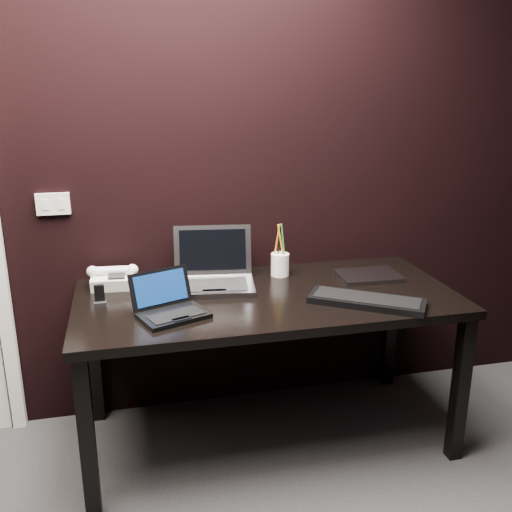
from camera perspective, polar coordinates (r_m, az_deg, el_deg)
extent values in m
plane|color=black|center=(2.77, -7.00, 9.49)|extent=(4.00, 0.00, 4.00)
cube|color=silver|center=(2.79, -19.63, 4.93)|extent=(0.15, 0.02, 0.10)
cube|color=silver|center=(2.78, -20.37, 4.83)|extent=(0.03, 0.01, 0.05)
cube|color=silver|center=(2.78, -18.93, 4.94)|extent=(0.03, 0.01, 0.05)
cube|color=black|center=(2.58, 1.12, -4.27)|extent=(1.70, 0.80, 0.04)
cube|color=black|center=(2.38, -16.54, -17.07)|extent=(0.06, 0.06, 0.70)
cube|color=black|center=(2.76, 19.74, -12.41)|extent=(0.06, 0.06, 0.70)
cube|color=black|center=(2.99, -15.91, -9.60)|extent=(0.06, 0.06, 0.70)
cube|color=black|center=(3.29, 13.25, -6.82)|extent=(0.06, 0.06, 0.70)
cube|color=black|center=(2.35, -8.24, -5.91)|extent=(0.31, 0.27, 0.02)
cube|color=black|center=(2.33, -8.01, -5.85)|extent=(0.24, 0.17, 0.00)
cube|color=black|center=(2.29, -7.48, -6.24)|extent=(0.08, 0.05, 0.00)
cube|color=black|center=(2.42, -9.54, -3.16)|extent=(0.27, 0.15, 0.15)
cube|color=#0A2251|center=(2.41, -9.49, -3.15)|extent=(0.23, 0.12, 0.12)
cube|color=gray|center=(2.64, -4.23, -3.03)|extent=(0.40, 0.32, 0.03)
cube|color=black|center=(2.61, -4.22, -2.98)|extent=(0.32, 0.19, 0.00)
cube|color=gray|center=(2.54, -4.19, -3.51)|extent=(0.11, 0.06, 0.00)
cube|color=#A3A3A8|center=(2.76, -4.35, 0.63)|extent=(0.38, 0.12, 0.23)
cube|color=black|center=(2.75, -4.35, 0.63)|extent=(0.32, 0.10, 0.19)
cube|color=black|center=(2.51, 11.02, -4.43)|extent=(0.50, 0.41, 0.03)
cube|color=black|center=(2.50, 11.04, -4.09)|extent=(0.45, 0.36, 0.00)
cube|color=gray|center=(2.84, 11.23, -1.94)|extent=(0.31, 0.23, 0.02)
cube|color=silver|center=(2.75, -14.06, -2.31)|extent=(0.21, 0.19, 0.08)
cylinder|color=white|center=(2.72, -14.16, -1.43)|extent=(0.18, 0.05, 0.04)
sphere|color=silver|center=(2.73, -16.05, -1.51)|extent=(0.06, 0.06, 0.05)
sphere|color=white|center=(2.71, -12.25, -1.36)|extent=(0.06, 0.06, 0.05)
cube|color=black|center=(2.69, -13.76, -1.95)|extent=(0.08, 0.06, 0.01)
cube|color=black|center=(2.53, -15.37, -3.78)|extent=(0.04, 0.02, 0.09)
cube|color=black|center=(2.53, -15.31, -4.64)|extent=(0.05, 0.04, 0.02)
cylinder|color=white|center=(2.81, 2.41, -0.85)|extent=(0.12, 0.12, 0.11)
cylinder|color=orange|center=(2.77, 2.12, 1.55)|extent=(0.03, 0.03, 0.17)
cylinder|color=#258B35|center=(2.77, 2.71, 1.56)|extent=(0.03, 0.02, 0.17)
cylinder|color=black|center=(2.79, 2.34, 1.62)|extent=(0.02, 0.02, 0.17)
cylinder|color=orange|center=(2.76, 2.49, 1.48)|extent=(0.04, 0.03, 0.17)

